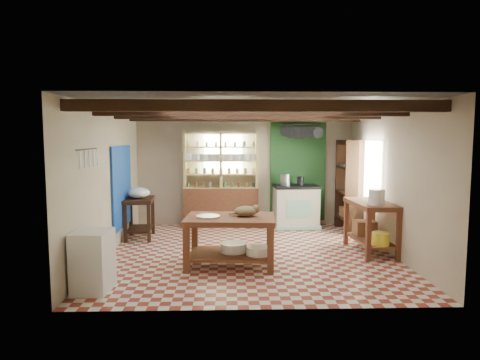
{
  "coord_description": "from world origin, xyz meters",
  "views": [
    {
      "loc": [
        -0.4,
        -7.47,
        2.1
      ],
      "look_at": [
        -0.17,
        0.3,
        1.29
      ],
      "focal_mm": 32.0,
      "sensor_mm": 36.0,
      "label": 1
    }
  ],
  "objects_px": {
    "cat": "(246,211)",
    "work_table": "(230,241)",
    "right_counter": "(371,227)",
    "white_cabinet": "(93,261)",
    "stove": "(296,206)",
    "prep_table": "(140,218)"
  },
  "relations": [
    {
      "from": "right_counter",
      "to": "cat",
      "type": "bearing_deg",
      "value": -164.95
    },
    {
      "from": "work_table",
      "to": "stove",
      "type": "xyz_separation_m",
      "value": [
        1.52,
        2.88,
        0.08
      ]
    },
    {
      "from": "prep_table",
      "to": "white_cabinet",
      "type": "height_order",
      "value": "prep_table"
    },
    {
      "from": "stove",
      "to": "prep_table",
      "type": "distance_m",
      "value": 3.5
    },
    {
      "from": "prep_table",
      "to": "cat",
      "type": "xyz_separation_m",
      "value": [
        2.1,
        -1.88,
        0.47
      ]
    },
    {
      "from": "prep_table",
      "to": "white_cabinet",
      "type": "distance_m",
      "value": 2.98
    },
    {
      "from": "prep_table",
      "to": "work_table",
      "type": "bearing_deg",
      "value": -49.64
    },
    {
      "from": "prep_table",
      "to": "right_counter",
      "type": "bearing_deg",
      "value": -18.48
    },
    {
      "from": "cat",
      "to": "right_counter",
      "type": "bearing_deg",
      "value": 12.11
    },
    {
      "from": "stove",
      "to": "cat",
      "type": "height_order",
      "value": "same"
    },
    {
      "from": "work_table",
      "to": "white_cabinet",
      "type": "xyz_separation_m",
      "value": [
        -1.86,
        -1.07,
        0.01
      ]
    },
    {
      "from": "white_cabinet",
      "to": "cat",
      "type": "xyz_separation_m",
      "value": [
        2.12,
        1.1,
        0.48
      ]
    },
    {
      "from": "stove",
      "to": "white_cabinet",
      "type": "relative_size",
      "value": 1.21
    },
    {
      "from": "stove",
      "to": "right_counter",
      "type": "bearing_deg",
      "value": -67.56
    },
    {
      "from": "stove",
      "to": "right_counter",
      "type": "xyz_separation_m",
      "value": [
        1.02,
        -2.13,
        -0.03
      ]
    },
    {
      "from": "white_cabinet",
      "to": "right_counter",
      "type": "distance_m",
      "value": 4.76
    },
    {
      "from": "right_counter",
      "to": "cat",
      "type": "xyz_separation_m",
      "value": [
        -2.28,
        -0.72,
        0.43
      ]
    },
    {
      "from": "right_counter",
      "to": "white_cabinet",
      "type": "bearing_deg",
      "value": -159.99
    },
    {
      "from": "cat",
      "to": "work_table",
      "type": "bearing_deg",
      "value": -178.69
    },
    {
      "from": "work_table",
      "to": "white_cabinet",
      "type": "bearing_deg",
      "value": -145.54
    },
    {
      "from": "prep_table",
      "to": "right_counter",
      "type": "xyz_separation_m",
      "value": [
        4.38,
        -1.16,
        0.04
      ]
    },
    {
      "from": "stove",
      "to": "cat",
      "type": "bearing_deg",
      "value": -117.04
    }
  ]
}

